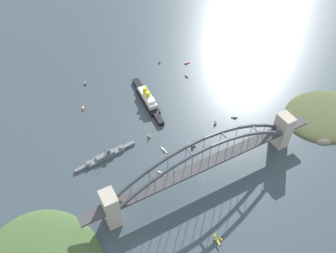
{
  "coord_description": "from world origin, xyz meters",
  "views": [
    {
      "loc": [
        -137.97,
        -173.78,
        311.49
      ],
      "look_at": [
        0.0,
        79.47,
        8.0
      ],
      "focal_mm": 37.28,
      "sensor_mm": 36.0,
      "label": 1
    }
  ],
  "objects_px": {
    "small_boat_4": "(149,135)",
    "small_boat_1": "(193,143)",
    "naval_cruiser": "(106,156)",
    "small_boat_10": "(216,122)",
    "small_boat_0": "(161,173)",
    "small_boat_8": "(186,76)",
    "small_boat_7": "(164,150)",
    "harbor_arch_bridge": "(205,164)",
    "small_boat_3": "(85,83)",
    "small_boat_5": "(187,63)",
    "ocean_liner": "(148,99)",
    "small_boat_2": "(235,117)",
    "seaplane_taxiing_near_bridge": "(218,240)",
    "small_boat_6": "(160,61)",
    "small_boat_9": "(83,108)"
  },
  "relations": [
    {
      "from": "ocean_liner",
      "to": "small_boat_1",
      "type": "distance_m",
      "value": 94.22
    },
    {
      "from": "ocean_liner",
      "to": "small_boat_5",
      "type": "relative_size",
      "value": 10.7
    },
    {
      "from": "naval_cruiser",
      "to": "small_boat_1",
      "type": "distance_m",
      "value": 101.56
    },
    {
      "from": "small_boat_0",
      "to": "small_boat_4",
      "type": "relative_size",
      "value": 1.24
    },
    {
      "from": "small_boat_2",
      "to": "small_boat_9",
      "type": "bearing_deg",
      "value": 146.25
    },
    {
      "from": "naval_cruiser",
      "to": "small_boat_0",
      "type": "relative_size",
      "value": 7.77
    },
    {
      "from": "seaplane_taxiing_near_bridge",
      "to": "small_boat_1",
      "type": "xyz_separation_m",
      "value": [
        41.49,
        111.41,
        2.74
      ]
    },
    {
      "from": "small_boat_2",
      "to": "small_boat_4",
      "type": "relative_size",
      "value": 0.96
    },
    {
      "from": "small_boat_3",
      "to": "harbor_arch_bridge",
      "type": "bearing_deg",
      "value": -74.65
    },
    {
      "from": "naval_cruiser",
      "to": "small_boat_10",
      "type": "xyz_separation_m",
      "value": [
        138.94,
        -15.05,
        0.58
      ]
    },
    {
      "from": "naval_cruiser",
      "to": "small_boat_7",
      "type": "bearing_deg",
      "value": -19.94
    },
    {
      "from": "seaplane_taxiing_near_bridge",
      "to": "small_boat_2",
      "type": "relative_size",
      "value": 1.57
    },
    {
      "from": "ocean_liner",
      "to": "small_boat_9",
      "type": "height_order",
      "value": "ocean_liner"
    },
    {
      "from": "small_boat_10",
      "to": "small_boat_3",
      "type": "bearing_deg",
      "value": 127.64
    },
    {
      "from": "small_boat_9",
      "to": "small_boat_10",
      "type": "xyz_separation_m",
      "value": [
        135.19,
        -105.23,
        2.4
      ]
    },
    {
      "from": "harbor_arch_bridge",
      "to": "small_boat_5",
      "type": "bearing_deg",
      "value": 64.13
    },
    {
      "from": "small_boat_5",
      "to": "small_boat_6",
      "type": "relative_size",
      "value": 1.29
    },
    {
      "from": "small_boat_3",
      "to": "small_boat_9",
      "type": "relative_size",
      "value": 0.73
    },
    {
      "from": "small_boat_2",
      "to": "small_boat_5",
      "type": "relative_size",
      "value": 0.85
    },
    {
      "from": "small_boat_2",
      "to": "small_boat_7",
      "type": "bearing_deg",
      "value": -177.56
    },
    {
      "from": "small_boat_0",
      "to": "small_boat_5",
      "type": "height_order",
      "value": "small_boat_0"
    },
    {
      "from": "seaplane_taxiing_near_bridge",
      "to": "small_boat_8",
      "type": "relative_size",
      "value": 1.64
    },
    {
      "from": "seaplane_taxiing_near_bridge",
      "to": "small_boat_2",
      "type": "bearing_deg",
      "value": 48.46
    },
    {
      "from": "harbor_arch_bridge",
      "to": "ocean_liner",
      "type": "bearing_deg",
      "value": 89.41
    },
    {
      "from": "ocean_liner",
      "to": "small_boat_10",
      "type": "bearing_deg",
      "value": -53.37
    },
    {
      "from": "small_boat_4",
      "to": "small_boat_5",
      "type": "distance_m",
      "value": 155.65
    },
    {
      "from": "small_boat_1",
      "to": "small_boat_10",
      "type": "relative_size",
      "value": 1.45
    },
    {
      "from": "naval_cruiser",
      "to": "small_boat_8",
      "type": "bearing_deg",
      "value": 28.05
    },
    {
      "from": "small_boat_4",
      "to": "small_boat_10",
      "type": "xyz_separation_m",
      "value": [
        82.15,
        -19.06,
        -0.42
      ]
    },
    {
      "from": "small_boat_5",
      "to": "small_boat_10",
      "type": "relative_size",
      "value": 1.28
    },
    {
      "from": "harbor_arch_bridge",
      "to": "small_boat_7",
      "type": "distance_m",
      "value": 62.82
    },
    {
      "from": "naval_cruiser",
      "to": "small_boat_5",
      "type": "relative_size",
      "value": 8.45
    },
    {
      "from": "small_boat_4",
      "to": "small_boat_1",
      "type": "bearing_deg",
      "value": -42.77
    },
    {
      "from": "small_boat_1",
      "to": "small_boat_5",
      "type": "xyz_separation_m",
      "value": [
        75.42,
        141.5,
        -3.98
      ]
    },
    {
      "from": "ocean_liner",
      "to": "small_boat_0",
      "type": "relative_size",
      "value": 9.84
    },
    {
      "from": "naval_cruiser",
      "to": "small_boat_0",
      "type": "distance_m",
      "value": 67.11
    },
    {
      "from": "small_boat_7",
      "to": "small_boat_4",
      "type": "bearing_deg",
      "value": 101.96
    },
    {
      "from": "small_boat_8",
      "to": "small_boat_2",
      "type": "bearing_deg",
      "value": -83.84
    },
    {
      "from": "ocean_liner",
      "to": "small_boat_5",
      "type": "bearing_deg",
      "value": 28.46
    },
    {
      "from": "ocean_liner",
      "to": "small_boat_2",
      "type": "height_order",
      "value": "ocean_liner"
    },
    {
      "from": "small_boat_3",
      "to": "small_boat_8",
      "type": "distance_m",
      "value": 142.83
    },
    {
      "from": "seaplane_taxiing_near_bridge",
      "to": "small_boat_9",
      "type": "height_order",
      "value": "seaplane_taxiing_near_bridge"
    },
    {
      "from": "small_boat_4",
      "to": "ocean_liner",
      "type": "bearing_deg",
      "value": 65.58
    },
    {
      "from": "small_boat_8",
      "to": "small_boat_3",
      "type": "bearing_deg",
      "value": 158.13
    },
    {
      "from": "small_boat_3",
      "to": "small_boat_6",
      "type": "xyz_separation_m",
      "value": [
        114.55,
        -5.07,
        2.34
      ]
    },
    {
      "from": "harbor_arch_bridge",
      "to": "small_boat_8",
      "type": "relative_size",
      "value": 37.45
    },
    {
      "from": "naval_cruiser",
      "to": "small_boat_2",
      "type": "height_order",
      "value": "naval_cruiser"
    },
    {
      "from": "small_boat_0",
      "to": "small_boat_7",
      "type": "height_order",
      "value": "small_boat_0"
    },
    {
      "from": "small_boat_7",
      "to": "harbor_arch_bridge",
      "type": "bearing_deg",
      "value": -71.17
    },
    {
      "from": "small_boat_3",
      "to": "small_boat_7",
      "type": "relative_size",
      "value": 0.76
    }
  ]
}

